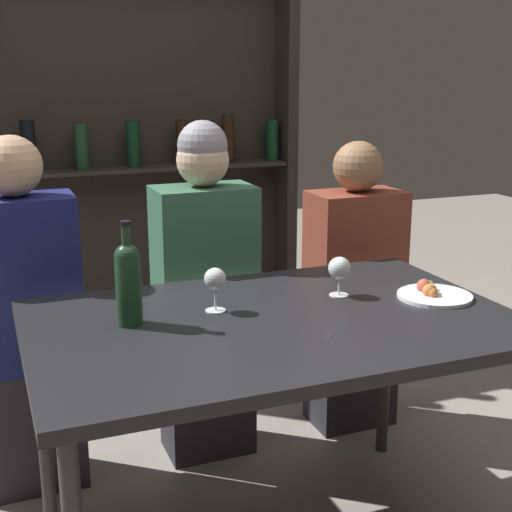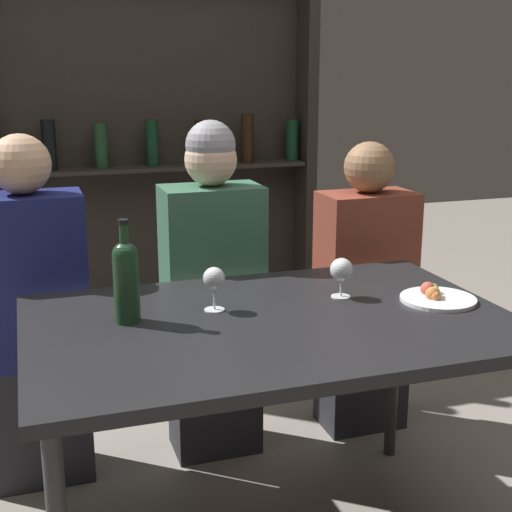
# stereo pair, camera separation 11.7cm
# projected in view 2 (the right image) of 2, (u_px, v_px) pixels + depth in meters

# --- Properties ---
(dining_table) EXTENTS (1.37, 0.89, 0.76)m
(dining_table) POSITION_uv_depth(u_px,v_px,m) (271.00, 338.00, 2.04)
(dining_table) COLOR black
(dining_table) RESTS_ON ground_plane
(wine_rack_wall) EXTENTS (1.74, 0.21, 2.19)m
(wine_rack_wall) POSITION_uv_depth(u_px,v_px,m) (150.00, 133.00, 3.65)
(wine_rack_wall) COLOR #28231E
(wine_rack_wall) RESTS_ON ground_plane
(wine_bottle) EXTENTS (0.07, 0.07, 0.29)m
(wine_bottle) POSITION_uv_depth(u_px,v_px,m) (126.00, 277.00, 1.97)
(wine_bottle) COLOR #19381E
(wine_bottle) RESTS_ON dining_table
(wine_glass_0) EXTENTS (0.07, 0.07, 0.13)m
(wine_glass_0) POSITION_uv_depth(u_px,v_px,m) (341.00, 271.00, 2.19)
(wine_glass_0) COLOR silver
(wine_glass_0) RESTS_ON dining_table
(wine_glass_1) EXTENTS (0.06, 0.06, 0.13)m
(wine_glass_1) POSITION_uv_depth(u_px,v_px,m) (214.00, 280.00, 2.07)
(wine_glass_1) COLOR silver
(wine_glass_1) RESTS_ON dining_table
(food_plate_0) EXTENTS (0.23, 0.23, 0.05)m
(food_plate_0) POSITION_uv_depth(u_px,v_px,m) (436.00, 297.00, 2.18)
(food_plate_0) COLOR white
(food_plate_0) RESTS_ON dining_table
(seated_person_left) EXTENTS (0.38, 0.22, 1.24)m
(seated_person_left) POSITION_uv_depth(u_px,v_px,m) (34.00, 324.00, 2.47)
(seated_person_left) COLOR #26262B
(seated_person_left) RESTS_ON ground_plane
(seated_person_center) EXTENTS (0.36, 0.22, 1.27)m
(seated_person_center) POSITION_uv_depth(u_px,v_px,m) (214.00, 298.00, 2.66)
(seated_person_center) COLOR #26262B
(seated_person_center) RESTS_ON ground_plane
(seated_person_right) EXTENTS (0.36, 0.22, 1.18)m
(seated_person_right) POSITION_uv_depth(u_px,v_px,m) (364.00, 297.00, 2.86)
(seated_person_right) COLOR #26262B
(seated_person_right) RESTS_ON ground_plane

